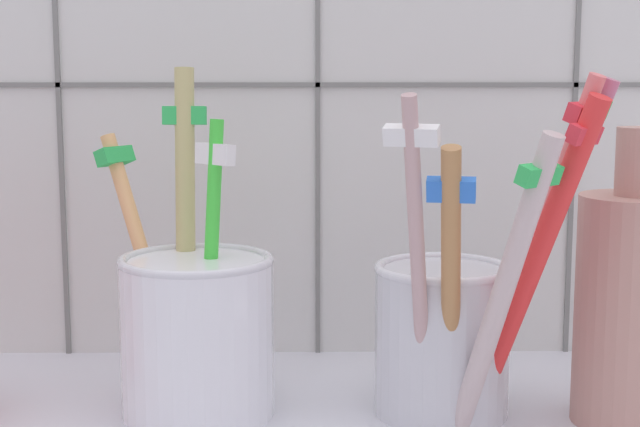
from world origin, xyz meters
TOP-DOWN VIEW (x-y plane):
  - tile_wall_back at (-0.00, 12.00)cm, footprint 64.00×2.20cm
  - toothbrush_cup_left at (-6.49, -0.28)cm, footprint 9.89×9.54cm
  - toothbrush_cup_right at (6.85, -1.11)cm, footprint 11.23×10.76cm
  - ceramic_vase at (15.91, -1.50)cm, footprint 5.90×5.90cm

SIDE VIEW (x-z plane):
  - toothbrush_cup_left at x=-6.49cm, z-range -2.38..15.77cm
  - toothbrush_cup_right at x=6.85cm, z-range -1.91..15.96cm
  - ceramic_vase at x=15.91cm, z-range 0.67..15.83cm
  - tile_wall_back at x=0.00cm, z-range 0.00..45.00cm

